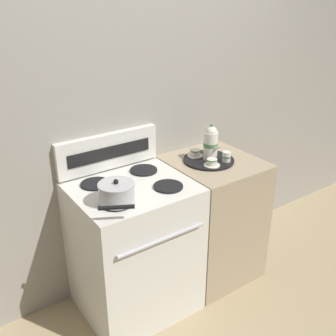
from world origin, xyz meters
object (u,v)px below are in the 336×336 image
Objects in this scene: teapot at (211,143)px; teacup_left at (195,153)px; stove at (134,248)px; creamer_jug at (226,157)px; teacup_right at (212,162)px; serving_tray at (209,160)px; saucepan at (117,193)px.

teapot is 2.33× the size of teacup_left.
teacup_left reaches higher than stove.
creamer_jug is (0.69, -0.07, 0.49)m from stove.
teacup_right is at bearing -7.05° from stove.
stove is 0.76m from teacup_left.
stove is at bearing 172.95° from teacup_right.
teacup_left is 1.56× the size of creamer_jug.
creamer_jug reaches higher than serving_tray.
saucepan reaches higher than teacup_left.
teapot reaches higher than teacup_right.
creamer_jug is at bearing 4.64° from saucepan.
stove is 0.76m from serving_tray.
creamer_jug reaches higher than teacup_right.
serving_tray is 0.11m from teacup_right.
teacup_right is at bearing -124.72° from teapot.
teacup_right is at bearing -119.76° from serving_tray.
teapot is at bearing 55.28° from teacup_right.
creamer_jug reaches higher than stove.
saucepan is at bearing -140.46° from stove.
creamer_jug is (0.06, -0.09, -0.08)m from teapot.
creamer_jug is (0.86, 0.07, -0.02)m from saucepan.
creamer_jug is at bearing -55.11° from teapot.
teacup_left is at bearing 19.25° from saucepan.
saucepan reaches higher than teacup_right.
teacup_right is at bearing 179.23° from creamer_jug.
saucepan is at bearing -175.36° from creamer_jug.
teacup_left is (-0.05, 0.10, -0.09)m from teapot.
serving_tray is 0.12m from teapot.
serving_tray is at bearing 11.81° from saucepan.
teapot is 0.15m from teacup_left.
saucepan is 2.95× the size of teacup_left.
teacup_left is 0.22m from creamer_jug.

